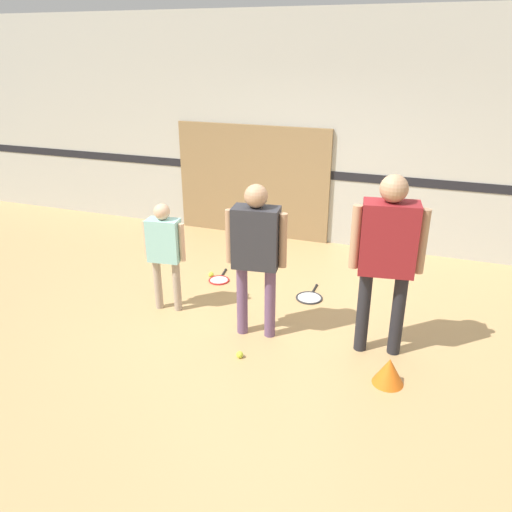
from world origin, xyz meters
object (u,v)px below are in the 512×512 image
person_student_right (387,248)px  tennis_ball_by_spare_racket (211,274)px  person_instructor (256,246)px  racket_second_spare (310,297)px  person_student_left (164,246)px  tennis_ball_near_instructor (240,355)px  racket_spare_on_floor (219,279)px  training_cone (389,371)px

person_student_right → tennis_ball_by_spare_racket: person_student_right is taller
person_instructor → racket_second_spare: person_instructor is taller
person_student_left → person_student_right: person_student_right is taller
person_student_left → tennis_ball_near_instructor: person_student_left is taller
person_student_right → racket_spare_on_floor: 2.50m
person_student_left → racket_second_spare: bearing=21.8°
racket_spare_on_floor → tennis_ball_by_spare_racket: (-0.14, 0.06, 0.02)m
person_instructor → tennis_ball_near_instructor: 1.04m
person_student_left → training_cone: person_student_left is taller
tennis_ball_near_instructor → tennis_ball_by_spare_racket: same height
training_cone → racket_spare_on_floor: bearing=147.9°
person_instructor → person_student_left: bearing=164.6°
tennis_ball_near_instructor → person_student_left: bearing=150.6°
racket_spare_on_floor → tennis_ball_near_instructor: size_ratio=7.38×
person_instructor → person_student_left: size_ratio=1.28×
person_student_right → person_instructor: bearing=-3.4°
person_instructor → racket_spare_on_floor: 1.65m
person_student_left → racket_spare_on_floor: 1.17m
person_instructor → racket_spare_on_floor: (-0.86, 1.02, -0.96)m
person_student_right → tennis_ball_near_instructor: bearing=16.9°
training_cone → person_student_right: bearing=108.4°
person_student_left → person_student_right: (2.30, -0.05, 0.32)m
person_instructor → racket_second_spare: bearing=64.1°
person_instructor → tennis_ball_by_spare_racket: 1.75m
racket_spare_on_floor → training_cone: 2.63m
training_cone → person_student_left: bearing=167.7°
person_student_left → racket_second_spare: person_student_left is taller
racket_spare_on_floor → training_cone: training_cone is taller
tennis_ball_near_instructor → training_cone: size_ratio=0.24×
person_instructor → training_cone: 1.65m
racket_spare_on_floor → person_student_left: bearing=156.7°
racket_second_spare → tennis_ball_near_instructor: size_ratio=8.02×
person_student_left → tennis_ball_near_instructor: size_ratio=18.57×
person_student_left → racket_second_spare: (1.42, 0.79, -0.75)m
person_student_right → racket_spare_on_floor: bearing=-32.4°
racket_second_spare → racket_spare_on_floor: bearing=86.9°
person_student_left → person_student_right: size_ratio=0.71×
person_student_left → tennis_ball_by_spare_racket: bearing=76.9°
person_instructor → racket_second_spare: 1.39m
person_student_left → racket_spare_on_floor: size_ratio=2.52×
racket_second_spare → tennis_ball_near_instructor: bearing=167.8°
training_cone → racket_second_spare: bearing=128.2°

